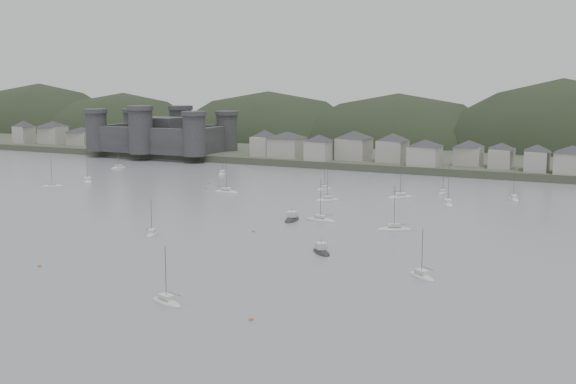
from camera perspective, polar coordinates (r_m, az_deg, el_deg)
The scene contains 9 objects.
ground at distance 140.75m, azimuth -13.83°, elevation -6.67°, with size 900.00×900.00×0.00m, color slate.
far_shore_land at distance 409.17m, azimuth 13.89°, elevation 3.66°, with size 900.00×250.00×3.00m, color #383D2D.
forested_ridge at distance 384.64m, azimuth 13.68°, elevation 1.43°, with size 851.55×103.94×102.57m.
castle at distance 352.26m, azimuth -9.96°, elevation 4.52°, with size 66.00×43.00×20.00m.
waterfront_town at distance 290.13m, azimuth 18.84°, elevation 2.80°, with size 451.48×28.46×12.92m.
moored_fleet at distance 216.04m, azimuth -4.35°, elevation -0.97°, with size 267.08×152.46×13.44m.
motor_launch_near at distance 156.66m, azimuth 2.65°, elevation -4.72°, with size 7.23×7.46×3.83m.
motor_launch_far at distance 192.05m, azimuth 0.31°, elevation -2.16°, with size 4.74×9.23×4.08m.
mooring_buoys at distance 188.87m, azimuth -2.94°, elevation -2.40°, with size 153.66×133.95×0.70m.
Camera 1 is at (88.55, -102.87, 37.24)m, focal length 45.03 mm.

